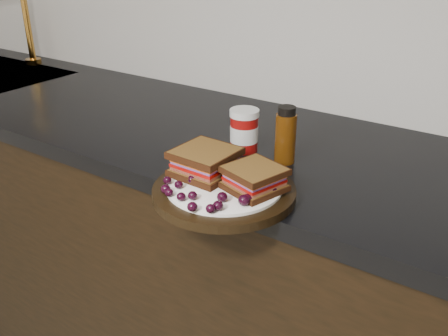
# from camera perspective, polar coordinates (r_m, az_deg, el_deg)

# --- Properties ---
(base_cabinets) EXTENTS (3.96, 0.58, 0.86)m
(base_cabinets) POSITION_cam_1_polar(r_m,az_deg,el_deg) (1.51, 0.29, -12.94)
(base_cabinets) COLOR black
(base_cabinets) RESTS_ON ground_plane
(countertop) EXTENTS (3.98, 0.60, 0.04)m
(countertop) POSITION_cam_1_polar(r_m,az_deg,el_deg) (1.28, 0.33, 3.04)
(countertop) COLOR black
(countertop) RESTS_ON base_cabinets
(faucet) EXTENTS (0.06, 0.22, 0.28)m
(faucet) POSITION_cam_1_polar(r_m,az_deg,el_deg) (2.11, -21.50, 14.73)
(faucet) COLOR #B87C2E
(faucet) RESTS_ON countertop
(plate) EXTENTS (0.28, 0.28, 0.02)m
(plate) POSITION_cam_1_polar(r_m,az_deg,el_deg) (0.97, 0.00, -2.71)
(plate) COLOR black
(plate) RESTS_ON countertop
(sandwich_left) EXTENTS (0.12, 0.12, 0.05)m
(sandwich_left) POSITION_cam_1_polar(r_m,az_deg,el_deg) (1.00, -2.14, 0.70)
(sandwich_left) COLOR brown
(sandwich_left) RESTS_ON plate
(sandwich_right) EXTENTS (0.12, 0.12, 0.05)m
(sandwich_right) POSITION_cam_1_polar(r_m,az_deg,el_deg) (0.94, 3.48, -1.20)
(sandwich_right) COLOR brown
(sandwich_right) RESTS_ON plate
(grape_0) EXTENTS (0.02, 0.02, 0.02)m
(grape_0) POSITION_cam_1_polar(r_m,az_deg,el_deg) (0.97, -6.49, -1.41)
(grape_0) COLOR black
(grape_0) RESTS_ON plate
(grape_1) EXTENTS (0.02, 0.02, 0.02)m
(grape_1) POSITION_cam_1_polar(r_m,az_deg,el_deg) (0.95, -5.21, -1.90)
(grape_1) COLOR black
(grape_1) RESTS_ON plate
(grape_2) EXTENTS (0.02, 0.02, 0.02)m
(grape_2) POSITION_cam_1_polar(r_m,az_deg,el_deg) (0.94, -6.69, -2.40)
(grape_2) COLOR black
(grape_2) RESTS_ON plate
(grape_3) EXTENTS (0.02, 0.02, 0.02)m
(grape_3) POSITION_cam_1_polar(r_m,az_deg,el_deg) (0.93, -6.31, -2.81)
(grape_3) COLOR black
(grape_3) RESTS_ON plate
(grape_4) EXTENTS (0.02, 0.02, 0.02)m
(grape_4) POSITION_cam_1_polar(r_m,az_deg,el_deg) (0.91, -4.92, -3.28)
(grape_4) COLOR black
(grape_4) RESTS_ON plate
(grape_5) EXTENTS (0.02, 0.02, 0.02)m
(grape_5) POSITION_cam_1_polar(r_m,az_deg,el_deg) (0.91, -3.62, -3.16)
(grape_5) COLOR black
(grape_5) RESTS_ON plate
(grape_6) EXTENTS (0.02, 0.02, 0.02)m
(grape_6) POSITION_cam_1_polar(r_m,az_deg,el_deg) (0.88, -3.65, -4.44)
(grape_6) COLOR black
(grape_6) RESTS_ON plate
(grape_7) EXTENTS (0.02, 0.02, 0.02)m
(grape_7) POSITION_cam_1_polar(r_m,az_deg,el_deg) (0.87, -1.54, -4.66)
(grape_7) COLOR black
(grape_7) RESTS_ON plate
(grape_8) EXTENTS (0.02, 0.02, 0.02)m
(grape_8) POSITION_cam_1_polar(r_m,az_deg,el_deg) (0.88, -0.70, -4.32)
(grape_8) COLOR black
(grape_8) RESTS_ON plate
(grape_9) EXTENTS (0.02, 0.02, 0.02)m
(grape_9) POSITION_cam_1_polar(r_m,az_deg,el_deg) (0.90, -0.21, -3.33)
(grape_9) COLOR black
(grape_9) RESTS_ON plate
(grape_10) EXTENTS (0.02, 0.02, 0.02)m
(grape_10) POSITION_cam_1_polar(r_m,az_deg,el_deg) (0.89, 2.31, -3.69)
(grape_10) COLOR black
(grape_10) RESTS_ON plate
(grape_11) EXTENTS (0.02, 0.02, 0.02)m
(grape_11) POSITION_cam_1_polar(r_m,az_deg,el_deg) (0.90, 2.73, -3.54)
(grape_11) COLOR black
(grape_11) RESTS_ON plate
(grape_12) EXTENTS (0.02, 0.02, 0.01)m
(grape_12) POSITION_cam_1_polar(r_m,az_deg,el_deg) (0.91, 3.65, -3.38)
(grape_12) COLOR black
(grape_12) RESTS_ON plate
(grape_13) EXTENTS (0.02, 0.02, 0.02)m
(grape_13) POSITION_cam_1_polar(r_m,az_deg,el_deg) (0.93, 5.56, -2.56)
(grape_13) COLOR black
(grape_13) RESTS_ON plate
(grape_14) EXTENTS (0.02, 0.02, 0.01)m
(grape_14) POSITION_cam_1_polar(r_m,az_deg,el_deg) (0.96, 4.79, -1.91)
(grape_14) COLOR black
(grape_14) RESTS_ON plate
(grape_15) EXTENTS (0.02, 0.02, 0.02)m
(grape_15) POSITION_cam_1_polar(r_m,az_deg,el_deg) (0.96, 3.83, -1.52)
(grape_15) COLOR black
(grape_15) RESTS_ON plate
(grape_16) EXTENTS (0.02, 0.02, 0.02)m
(grape_16) POSITION_cam_1_polar(r_m,az_deg,el_deg) (1.03, -0.34, 0.30)
(grape_16) COLOR black
(grape_16) RESTS_ON plate
(grape_17) EXTENTS (0.02, 0.02, 0.02)m
(grape_17) POSITION_cam_1_polar(r_m,az_deg,el_deg) (1.01, -0.69, -0.15)
(grape_17) COLOR black
(grape_17) RESTS_ON plate
(grape_18) EXTENTS (0.02, 0.02, 0.02)m
(grape_18) POSITION_cam_1_polar(r_m,az_deg,el_deg) (1.03, -2.52, 0.45)
(grape_18) COLOR black
(grape_18) RESTS_ON plate
(grape_19) EXTENTS (0.02, 0.02, 0.02)m
(grape_19) POSITION_cam_1_polar(r_m,az_deg,el_deg) (1.02, -3.12, 0.06)
(grape_19) COLOR black
(grape_19) RESTS_ON plate
(grape_20) EXTENTS (0.02, 0.02, 0.02)m
(grape_20) POSITION_cam_1_polar(r_m,az_deg,el_deg) (0.98, -3.30, -1.07)
(grape_20) COLOR black
(grape_20) RESTS_ON plate
(grape_21) EXTENTS (0.02, 0.02, 0.02)m
(grape_21) POSITION_cam_1_polar(r_m,az_deg,el_deg) (0.97, -3.65, -1.31)
(grape_21) COLOR black
(grape_21) RESTS_ON plate
(grape_22) EXTENTS (0.02, 0.02, 0.01)m
(grape_22) POSITION_cam_1_polar(r_m,az_deg,el_deg) (1.01, -0.93, -0.10)
(grape_22) COLOR black
(grape_22) RESTS_ON plate
(grape_23) EXTENTS (0.02, 0.02, 0.02)m
(grape_23) POSITION_cam_1_polar(r_m,az_deg,el_deg) (1.04, -2.77, 0.73)
(grape_23) COLOR black
(grape_23) RESTS_ON plate
(grape_24) EXTENTS (0.02, 0.02, 0.02)m
(grape_24) POSITION_cam_1_polar(r_m,az_deg,el_deg) (1.01, -3.89, -0.35)
(grape_24) COLOR black
(grape_24) RESTS_ON plate
(condiment_jar) EXTENTS (0.08, 0.08, 0.10)m
(condiment_jar) POSITION_cam_1_polar(r_m,az_deg,el_deg) (1.16, 2.31, 4.33)
(condiment_jar) COLOR maroon
(condiment_jar) RESTS_ON countertop
(oil_bottle) EXTENTS (0.05, 0.05, 0.13)m
(oil_bottle) POSITION_cam_1_polar(r_m,az_deg,el_deg) (1.11, 7.05, 3.78)
(oil_bottle) COLOR #442206
(oil_bottle) RESTS_ON countertop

